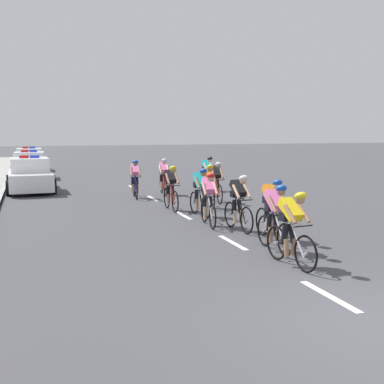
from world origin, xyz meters
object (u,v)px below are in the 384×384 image
cyclist_seventh (171,187)px  cyclist_fourth (239,202)px  cyclist_sixth (200,191)px  cyclist_eighth (216,181)px  cyclist_second (275,216)px  cyclist_tenth (135,178)px  cyclist_ninth (208,186)px  cyclist_lead (292,227)px  cyclist_fifth (208,198)px  cyclist_eleventh (207,173)px  cyclist_third (272,208)px  police_car_third (29,160)px  cyclist_twelfth (163,176)px  police_car_second (30,166)px  police_car_nearest (30,176)px

cyclist_seventh → cyclist_fourth: bearing=-78.0°
cyclist_sixth → cyclist_eighth: (1.56, 2.61, 0.00)m
cyclist_second → cyclist_eighth: bearing=78.8°
cyclist_tenth → cyclist_ninth: bearing=-60.1°
cyclist_ninth → cyclist_tenth: bearing=119.9°
cyclist_lead → cyclist_second: (0.27, 1.19, 0.00)m
cyclist_fifth → cyclist_sixth: 1.56m
cyclist_eighth → cyclist_eleventh: (0.89, 3.42, 0.00)m
cyclist_seventh → cyclist_eighth: bearing=30.1°
cyclist_second → cyclist_third: size_ratio=1.00×
cyclist_eleventh → cyclist_eighth: bearing=-104.7°
cyclist_second → police_car_third: police_car_third is taller
cyclist_seventh → cyclist_sixth: bearing=-68.3°
cyclist_second → cyclist_twelfth: bearing=89.2°
cyclist_fifth → cyclist_sixth: (0.29, 1.53, 0.00)m
cyclist_fifth → cyclist_seventh: (-0.26, 2.91, 0.00)m
cyclist_fifth → police_car_third: 22.04m
cyclist_third → police_car_second: police_car_second is taller
cyclist_third → cyclist_ninth: size_ratio=1.00×
cyclist_lead → cyclist_fifth: same height
cyclist_sixth → cyclist_ninth: (0.80, 1.45, 0.00)m
cyclist_eleventh → cyclist_lead: bearing=-102.4°
cyclist_second → police_car_second: bearing=105.1°
cyclist_fifth → cyclist_eighth: (1.85, 4.14, 0.00)m
cyclist_seventh → cyclist_tenth: same height
cyclist_second → cyclist_fourth: (0.14, 2.30, 0.00)m
cyclist_third → cyclist_sixth: size_ratio=1.00×
cyclist_third → cyclist_fifth: bearing=112.2°
cyclist_second → cyclist_fifth: 3.19m
cyclist_second → cyclist_sixth: 4.69m
cyclist_seventh → cyclist_ninth: bearing=2.8°
cyclist_twelfth → police_car_second: police_car_second is taller
cyclist_third → cyclist_eighth: size_ratio=1.00×
cyclist_ninth → police_car_third: (-5.84, 18.54, -0.11)m
cyclist_second → cyclist_eighth: 7.45m
cyclist_third → cyclist_eighth: (0.98, 6.27, 0.00)m
cyclist_third → cyclist_twelfth: size_ratio=1.00×
cyclist_eleventh → cyclist_ninth: bearing=-109.9°
cyclist_ninth → cyclist_fourth: bearing=-98.1°
cyclist_fifth → cyclist_ninth: same height
cyclist_seventh → cyclist_eleventh: (3.00, 4.64, 0.00)m
cyclist_eleventh → cyclist_twelfth: (-2.19, -0.66, 0.00)m
cyclist_seventh → cyclist_twelfth: bearing=78.5°
cyclist_second → cyclist_ninth: size_ratio=1.00×
cyclist_fourth → cyclist_eleventh: (2.20, 8.42, 0.00)m
cyclist_ninth → cyclist_tenth: size_ratio=1.00×
cyclist_ninth → police_car_second: bearing=114.3°
police_car_nearest → police_car_second: size_ratio=1.00×
cyclist_ninth → police_car_third: bearing=107.5°
cyclist_fourth → cyclist_tenth: bearing=100.6°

